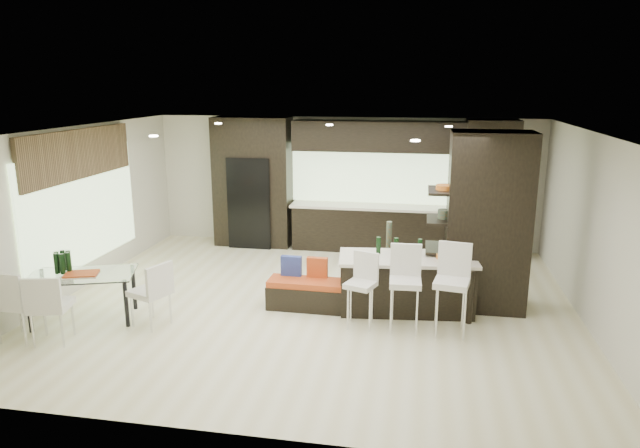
% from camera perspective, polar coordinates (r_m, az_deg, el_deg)
% --- Properties ---
extents(ground, '(8.00, 8.00, 0.00)m').
position_cam_1_polar(ground, '(9.05, -0.69, -7.99)').
color(ground, '#F0E8B8').
rests_on(ground, ground).
extents(back_wall, '(8.00, 0.02, 2.70)m').
position_cam_1_polar(back_wall, '(12.02, 2.48, 4.21)').
color(back_wall, beige).
rests_on(back_wall, ground).
extents(left_wall, '(0.02, 7.00, 2.70)m').
position_cam_1_polar(left_wall, '(10.17, -23.43, 1.26)').
color(left_wall, beige).
rests_on(left_wall, ground).
extents(right_wall, '(0.02, 7.00, 2.70)m').
position_cam_1_polar(right_wall, '(8.81, 25.74, -0.78)').
color(right_wall, beige).
rests_on(right_wall, ground).
extents(ceiling, '(8.00, 7.00, 0.02)m').
position_cam_1_polar(ceiling, '(8.42, -0.74, 9.31)').
color(ceiling, white).
rests_on(ceiling, ground).
extents(window_left, '(0.04, 3.20, 1.90)m').
position_cam_1_polar(window_left, '(10.31, -22.64, 1.50)').
color(window_left, '#B2D199').
rests_on(window_left, left_wall).
extents(window_back, '(3.40, 0.04, 1.20)m').
position_cam_1_polar(window_back, '(11.88, 5.34, 5.02)').
color(window_back, '#B2D199').
rests_on(window_back, back_wall).
extents(stone_accent, '(0.08, 3.00, 0.80)m').
position_cam_1_polar(stone_accent, '(10.15, -22.97, 6.46)').
color(stone_accent, brown).
rests_on(stone_accent, left_wall).
extents(ceiling_spots, '(4.00, 3.00, 0.02)m').
position_cam_1_polar(ceiling_spots, '(8.67, -0.42, 9.31)').
color(ceiling_spots, white).
rests_on(ceiling_spots, ceiling).
extents(back_cabinetry, '(6.80, 0.68, 2.70)m').
position_cam_1_polar(back_cabinetry, '(11.64, 4.70, 3.85)').
color(back_cabinetry, black).
rests_on(back_cabinetry, ground).
extents(refrigerator, '(0.90, 0.68, 1.90)m').
position_cam_1_polar(refrigerator, '(12.13, -6.72, 2.29)').
color(refrigerator, black).
rests_on(refrigerator, ground).
extents(partition_column, '(1.20, 0.80, 2.70)m').
position_cam_1_polar(partition_column, '(8.93, 16.41, 0.22)').
color(partition_column, black).
rests_on(partition_column, ground).
extents(kitchen_island, '(2.11, 1.09, 0.84)m').
position_cam_1_polar(kitchen_island, '(8.77, 8.63, -5.92)').
color(kitchen_island, black).
rests_on(kitchen_island, ground).
extents(stool_left, '(0.49, 0.49, 0.86)m').
position_cam_1_polar(stool_left, '(8.13, 4.05, -7.37)').
color(stool_left, white).
rests_on(stool_left, ground).
extents(stool_mid, '(0.45, 0.45, 0.98)m').
position_cam_1_polar(stool_mid, '(8.05, 8.47, -7.28)').
color(stool_mid, white).
rests_on(stool_mid, ground).
extents(stool_right, '(0.52, 0.52, 1.02)m').
position_cam_1_polar(stool_right, '(8.04, 12.94, -7.33)').
color(stool_right, white).
rests_on(stool_right, ground).
extents(bench, '(1.19, 0.47, 0.46)m').
position_cam_1_polar(bench, '(8.81, -1.36, -7.02)').
color(bench, black).
rests_on(bench, ground).
extents(floor_vase, '(0.51, 0.51, 1.13)m').
position_cam_1_polar(floor_vase, '(9.71, 6.86, -3.01)').
color(floor_vase, '#434C37').
rests_on(floor_vase, ground).
extents(dining_table, '(1.64, 1.25, 0.70)m').
position_cam_1_polar(dining_table, '(9.02, -22.53, -6.79)').
color(dining_table, white).
rests_on(dining_table, ground).
extents(chair_near, '(0.58, 0.58, 0.89)m').
position_cam_1_polar(chair_near, '(8.43, -25.26, -7.81)').
color(chair_near, white).
rests_on(chair_near, ground).
extents(chair_far, '(0.52, 0.52, 0.93)m').
position_cam_1_polar(chair_far, '(8.68, -27.78, -7.35)').
color(chair_far, white).
rests_on(chair_far, ground).
extents(chair_end, '(0.61, 0.61, 0.87)m').
position_cam_1_polar(chair_end, '(8.49, -16.59, -6.95)').
color(chair_end, white).
rests_on(chair_end, ground).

